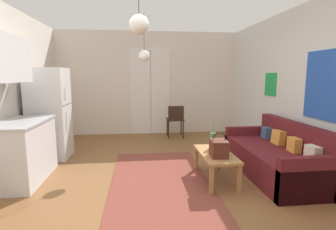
# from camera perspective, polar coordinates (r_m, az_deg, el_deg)

# --- Properties ---
(ground_plane) EXTENTS (5.24, 7.73, 0.10)m
(ground_plane) POSITION_cam_1_polar(r_m,az_deg,el_deg) (3.62, -1.67, -17.23)
(ground_plane) COLOR brown
(wall_back) EXTENTS (4.84, 0.13, 2.66)m
(wall_back) POSITION_cam_1_polar(r_m,az_deg,el_deg) (6.87, -4.27, 6.89)
(wall_back) COLOR silver
(wall_back) RESTS_ON ground_plane
(wall_right) EXTENTS (0.12, 7.33, 2.66)m
(wall_right) POSITION_cam_1_polar(r_m,az_deg,el_deg) (4.19, 32.62, 4.54)
(wall_right) COLOR silver
(wall_right) RESTS_ON ground_plane
(area_rug) EXTENTS (1.41, 2.98, 0.01)m
(area_rug) POSITION_cam_1_polar(r_m,az_deg,el_deg) (3.79, -1.58, -15.07)
(area_rug) COLOR brown
(area_rug) RESTS_ON ground_plane
(couch) EXTENTS (0.86, 1.94, 0.82)m
(couch) POSITION_cam_1_polar(r_m,az_deg,el_deg) (4.41, 23.00, -8.66)
(couch) COLOR #5B191E
(couch) RESTS_ON ground_plane
(coffee_table) EXTENTS (0.45, 0.97, 0.42)m
(coffee_table) POSITION_cam_1_polar(r_m,az_deg,el_deg) (3.89, 10.50, -9.04)
(coffee_table) COLOR #A87542
(coffee_table) RESTS_ON ground_plane
(bamboo_vase) EXTENTS (0.09, 0.09, 0.46)m
(bamboo_vase) POSITION_cam_1_polar(r_m,az_deg,el_deg) (4.06, 9.85, -5.58)
(bamboo_vase) COLOR #47704C
(bamboo_vase) RESTS_ON coffee_table
(handbag) EXTENTS (0.24, 0.31, 0.34)m
(handbag) POSITION_cam_1_polar(r_m,az_deg,el_deg) (3.68, 11.15, -7.17)
(handbag) COLOR #512319
(handbag) RESTS_ON coffee_table
(refrigerator) EXTENTS (0.68, 0.66, 1.67)m
(refrigerator) POSITION_cam_1_polar(r_m,az_deg,el_deg) (5.26, -24.67, 0.27)
(refrigerator) COLOR white
(refrigerator) RESTS_ON ground_plane
(kitchen_counter) EXTENTS (0.63, 1.18, 2.09)m
(kitchen_counter) POSITION_cam_1_polar(r_m,az_deg,el_deg) (4.29, -30.23, -2.49)
(kitchen_counter) COLOR silver
(kitchen_counter) RESTS_ON ground_plane
(accent_chair) EXTENTS (0.43, 0.41, 0.81)m
(accent_chair) POSITION_cam_1_polar(r_m,az_deg,el_deg) (6.39, 1.64, -0.83)
(accent_chair) COLOR black
(accent_chair) RESTS_ON ground_plane
(pendant_lamp_near) EXTENTS (0.23, 0.23, 0.65)m
(pendant_lamp_near) POSITION_cam_1_polar(r_m,az_deg,el_deg) (3.18, -6.40, 19.25)
(pendant_lamp_near) COLOR black
(pendant_lamp_far) EXTENTS (0.21, 0.21, 0.86)m
(pendant_lamp_far) POSITION_cam_1_polar(r_m,az_deg,el_deg) (5.00, -5.25, 12.88)
(pendant_lamp_far) COLOR black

